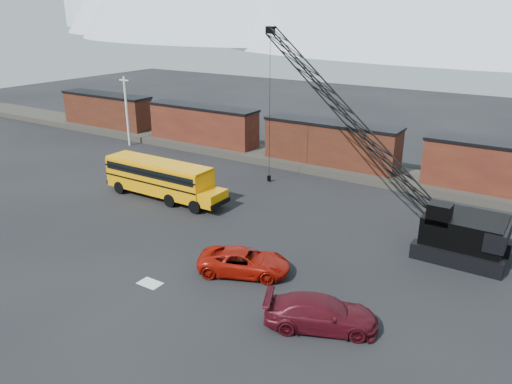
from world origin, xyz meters
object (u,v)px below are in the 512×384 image
red_pickup (244,262)px  crawler_crane (345,113)px  maroon_suv (321,313)px  school_bus (162,178)px

red_pickup → crawler_crane: crawler_crane is taller
red_pickup → crawler_crane: bearing=-26.2°
maroon_suv → crawler_crane: (-5.58, 15.04, 7.00)m
school_bus → maroon_suv: 21.54m
school_bus → maroon_suv: size_ratio=2.05×
school_bus → crawler_crane: size_ratio=0.54×
school_bus → crawler_crane: crawler_crane is taller
red_pickup → maroon_suv: 6.79m
maroon_suv → crawler_crane: 17.50m
school_bus → red_pickup: 14.79m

